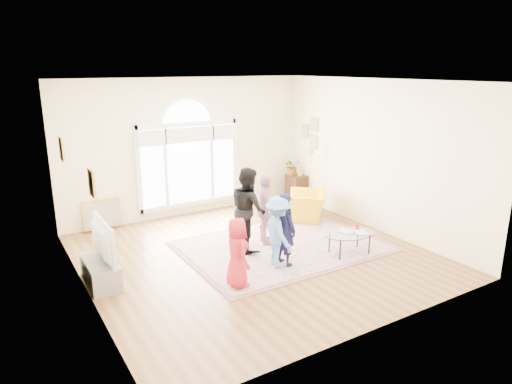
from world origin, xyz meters
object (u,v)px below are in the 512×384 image
armchair (307,206)px  tv_console (100,272)px  area_rug (282,246)px  television (98,241)px  coffee_table (350,234)px

armchair → tv_console: bearing=-38.4°
area_rug → armchair: (1.47, 1.11, 0.30)m
television → armchair: television is taller
area_rug → television: television is taller
tv_console → television: (0.01, -0.00, 0.54)m
area_rug → television: (-3.41, 0.24, 0.74)m
area_rug → coffee_table: coffee_table is taller
area_rug → tv_console: tv_console is taller
television → tv_console: bearing=180.0°
area_rug → coffee_table: size_ratio=3.29×
coffee_table → armchair: size_ratio=1.13×
area_rug → armchair: bearing=37.0°
television → coffee_table: size_ratio=1.05×
area_rug → armchair: 1.87m
tv_console → coffee_table: coffee_table is taller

